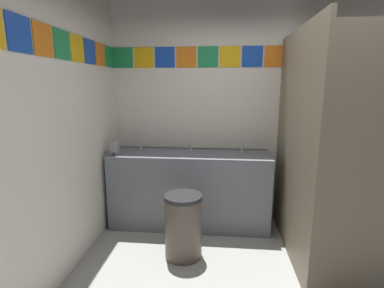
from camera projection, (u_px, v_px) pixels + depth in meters
wall_back at (261, 107)px, 3.58m from camera, size 3.68×0.09×2.84m
wall_side at (23, 123)px, 2.04m from camera, size 0.09×3.44×2.84m
vanity_counter at (190, 188)px, 3.53m from camera, size 1.88×0.57×0.90m
faucet_left at (140, 146)px, 3.58m from camera, size 0.04×0.10×0.14m
faucet_center at (191, 147)px, 3.52m from camera, size 0.04×0.10×0.14m
faucet_right at (243, 148)px, 3.46m from camera, size 0.04×0.10×0.14m
soap_dispenser at (115, 148)px, 3.35m from camera, size 0.09×0.09×0.16m
stall_divider at (320, 152)px, 2.57m from camera, size 0.92×1.51×2.22m
toilet at (326, 210)px, 3.28m from camera, size 0.39×0.49×0.74m
trash_bin at (183, 226)px, 2.87m from camera, size 0.38×0.38×0.65m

